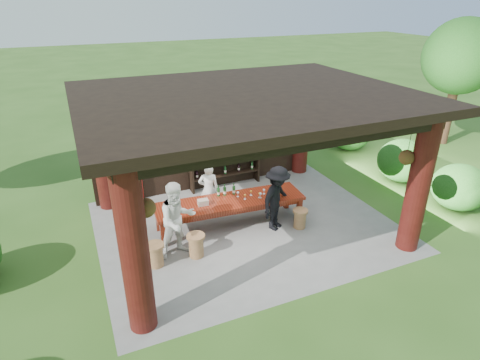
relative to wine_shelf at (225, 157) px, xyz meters
name	(u,v)px	position (x,y,z in m)	size (l,w,h in m)	color
ground	(246,226)	(-0.39, -2.45, -0.99)	(90.00, 90.00, 0.00)	#2D5119
pavilion	(239,144)	(-0.40, -2.02, 1.14)	(7.50, 6.00, 3.60)	slate
wine_shelf	(225,157)	(0.00, 0.00, 0.00)	(2.24, 0.34, 1.97)	black
tasting_table	(230,204)	(-0.77, -2.27, -0.36)	(3.90, 1.27, 0.75)	#5A190C
stool_near_left	(196,245)	(-1.99, -3.21, -0.70)	(0.43, 0.43, 0.56)	brown
stool_near_right	(300,218)	(0.85, -3.08, -0.72)	(0.39, 0.39, 0.51)	brown
stool_far_left	(156,254)	(-2.93, -3.19, -0.70)	(0.42, 0.42, 0.55)	brown
host	(209,190)	(-1.07, -1.51, -0.24)	(0.55, 0.36, 1.51)	white
guest_woman	(177,220)	(-2.32, -2.95, -0.09)	(0.88, 0.69, 1.82)	silver
guest_man	(277,199)	(0.28, -2.85, -0.14)	(1.10, 0.63, 1.71)	black
table_bottles	(226,190)	(-0.76, -1.96, -0.09)	(0.49, 0.14, 0.31)	#194C1E
table_glasses	(256,194)	(-0.08, -2.34, -0.17)	(0.91, 0.36, 0.15)	silver
napkin_basket	(203,202)	(-1.48, -2.23, -0.17)	(0.26, 0.18, 0.14)	#BF6672
shrubs	(294,191)	(1.21, -2.15, -0.43)	(13.95, 8.36, 1.36)	#194C14
trees	(330,74)	(3.13, -0.68, 2.37)	(21.64, 10.14, 4.80)	#3F2819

